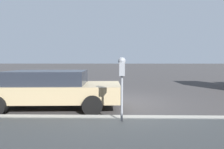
{
  "coord_description": "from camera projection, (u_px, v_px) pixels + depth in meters",
  "views": [
    {
      "loc": [
        -7.12,
        0.22,
        1.71
      ],
      "look_at": [
        -2.21,
        0.3,
        1.33
      ],
      "focal_mm": 28.0,
      "sensor_mm": 36.0,
      "label": 1
    }
  ],
  "objects": [
    {
      "name": "ground_plane",
      "position": [
        120.0,
        102.0,
        7.23
      ],
      "size": [
        220.0,
        220.0,
        0.0
      ],
      "primitive_type": "plane",
      "color": "#3D3A3A"
    },
    {
      "name": "parking_meter",
      "position": [
        122.0,
        72.0,
        4.42
      ],
      "size": [
        0.21,
        0.19,
        1.65
      ],
      "color": "gray",
      "rests_on": "sidewalk"
    },
    {
      "name": "car_tan",
      "position": [
        52.0,
        88.0,
        6.28
      ],
      "size": [
        2.12,
        4.86,
        1.36
      ],
      "rotation": [
        0.0,
        0.0,
        3.18
      ],
      "color": "tan",
      "rests_on": "ground_plane"
    }
  ]
}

